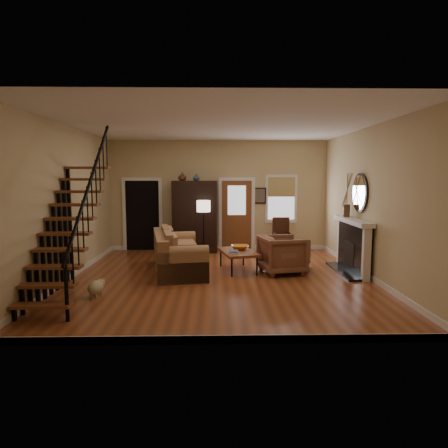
{
  "coord_description": "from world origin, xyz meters",
  "views": [
    {
      "loc": [
        -0.09,
        -8.57,
        2.2
      ],
      "look_at": [
        0.1,
        0.4,
        1.15
      ],
      "focal_mm": 32.0,
      "sensor_mm": 36.0,
      "label": 1
    }
  ],
  "objects_px": {
    "armchair_left": "(282,255)",
    "sofa": "(178,253)",
    "side_chair": "(282,235)",
    "armoire": "(195,217)",
    "coffee_table": "(238,261)",
    "armchair_right": "(294,255)",
    "floor_lamp": "(204,230)"
  },
  "relations": [
    {
      "from": "armchair_right",
      "to": "side_chair",
      "type": "relative_size",
      "value": 0.75
    },
    {
      "from": "coffee_table",
      "to": "floor_lamp",
      "type": "distance_m",
      "value": 1.71
    },
    {
      "from": "sofa",
      "to": "floor_lamp",
      "type": "distance_m",
      "value": 1.59
    },
    {
      "from": "armoire",
      "to": "armchair_right",
      "type": "height_order",
      "value": "armoire"
    },
    {
      "from": "armoire",
      "to": "armchair_right",
      "type": "xyz_separation_m",
      "value": [
        2.49,
        -2.28,
        -0.7
      ]
    },
    {
      "from": "sofa",
      "to": "side_chair",
      "type": "relative_size",
      "value": 2.41
    },
    {
      "from": "coffee_table",
      "to": "sofa",
      "type": "bearing_deg",
      "value": -176.79
    },
    {
      "from": "sofa",
      "to": "armchair_left",
      "type": "height_order",
      "value": "sofa"
    },
    {
      "from": "armoire",
      "to": "floor_lamp",
      "type": "xyz_separation_m",
      "value": [
        0.29,
        -1.09,
        -0.26
      ]
    },
    {
      "from": "coffee_table",
      "to": "floor_lamp",
      "type": "xyz_separation_m",
      "value": [
        -0.85,
        1.37,
        0.55
      ]
    },
    {
      "from": "armoire",
      "to": "sofa",
      "type": "bearing_deg",
      "value": -95.84
    },
    {
      "from": "side_chair",
      "to": "armoire",
      "type": "bearing_deg",
      "value": 175.52
    },
    {
      "from": "coffee_table",
      "to": "floor_lamp",
      "type": "bearing_deg",
      "value": 121.79
    },
    {
      "from": "sofa",
      "to": "armchair_left",
      "type": "xyz_separation_m",
      "value": [
        2.4,
        -0.18,
        -0.02
      ]
    },
    {
      "from": "armoire",
      "to": "side_chair",
      "type": "relative_size",
      "value": 2.06
    },
    {
      "from": "floor_lamp",
      "to": "side_chair",
      "type": "height_order",
      "value": "floor_lamp"
    },
    {
      "from": "coffee_table",
      "to": "side_chair",
      "type": "height_order",
      "value": "side_chair"
    },
    {
      "from": "sofa",
      "to": "armchair_right",
      "type": "bearing_deg",
      "value": -4.79
    },
    {
      "from": "sofa",
      "to": "coffee_table",
      "type": "distance_m",
      "value": 1.42
    },
    {
      "from": "armchair_right",
      "to": "side_chair",
      "type": "bearing_deg",
      "value": 18.41
    },
    {
      "from": "side_chair",
      "to": "floor_lamp",
      "type": "bearing_deg",
      "value": -158.44
    },
    {
      "from": "armchair_left",
      "to": "sofa",
      "type": "bearing_deg",
      "value": 73.43
    },
    {
      "from": "armoire",
      "to": "sofa",
      "type": "xyz_separation_m",
      "value": [
        -0.26,
        -2.54,
        -0.59
      ]
    },
    {
      "from": "armchair_left",
      "to": "floor_lamp",
      "type": "distance_m",
      "value": 2.5
    },
    {
      "from": "coffee_table",
      "to": "side_chair",
      "type": "relative_size",
      "value": 1.23
    },
    {
      "from": "coffee_table",
      "to": "side_chair",
      "type": "bearing_deg",
      "value": 58.05
    },
    {
      "from": "armchair_right",
      "to": "coffee_table",
      "type": "bearing_deg",
      "value": 117.71
    },
    {
      "from": "coffee_table",
      "to": "armchair_left",
      "type": "distance_m",
      "value": 1.06
    },
    {
      "from": "sofa",
      "to": "coffee_table",
      "type": "relative_size",
      "value": 1.96
    },
    {
      "from": "sofa",
      "to": "side_chair",
      "type": "distance_m",
      "value": 3.66
    },
    {
      "from": "sofa",
      "to": "armchair_left",
      "type": "distance_m",
      "value": 2.41
    },
    {
      "from": "armchair_left",
      "to": "armoire",
      "type": "bearing_deg",
      "value": 25.91
    }
  ]
}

